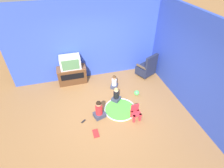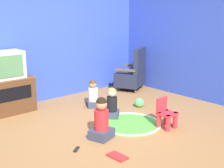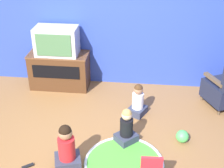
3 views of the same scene
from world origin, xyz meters
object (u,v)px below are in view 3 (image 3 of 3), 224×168
at_px(tv_cabinet, 60,70).
at_px(child_watching_right, 126,128).
at_px(toy_ball, 182,136).
at_px(television, 57,41).
at_px(child_watching_left, 138,101).
at_px(remote_control, 28,166).
at_px(child_watching_center, 67,149).

bearing_deg(tv_cabinet, child_watching_right, -47.83).
relative_size(child_watching_right, toy_ball, 3.02).
bearing_deg(television, child_watching_left, -26.88).
bearing_deg(toy_ball, remote_control, -160.23).
relative_size(tv_cabinet, remote_control, 7.14).
xyz_separation_m(child_watching_center, child_watching_right, (0.70, 0.56, -0.04)).
bearing_deg(child_watching_right, child_watching_left, 36.89).
relative_size(child_watching_left, child_watching_center, 0.85).
bearing_deg(child_watching_center, child_watching_left, 39.52).
bearing_deg(television, child_watching_right, -47.48).
relative_size(television, child_watching_left, 1.35).
height_order(television, child_watching_center, television).
xyz_separation_m(tv_cabinet, child_watching_right, (1.30, -1.44, -0.10)).
bearing_deg(child_watching_right, toy_ball, -36.43).
bearing_deg(television, child_watching_center, -73.06).
bearing_deg(child_watching_left, child_watching_right, -163.65).
distance_m(television, child_watching_center, 2.16).
bearing_deg(child_watching_left, television, 90.16).
bearing_deg(child_watching_right, television, 90.10).
xyz_separation_m(tv_cabinet, child_watching_left, (1.43, -0.74, -0.11)).
relative_size(television, child_watching_center, 1.15).
bearing_deg(child_watching_right, tv_cabinet, 89.76).
relative_size(toy_ball, remote_control, 1.21).
xyz_separation_m(child_watching_center, remote_control, (-0.51, -0.07, -0.26)).
bearing_deg(television, remote_control, -87.29).
distance_m(television, child_watching_right, 2.04).
distance_m(tv_cabinet, child_watching_left, 1.62).
bearing_deg(tv_cabinet, child_watching_center, -73.20).
distance_m(tv_cabinet, child_watching_center, 2.08).
height_order(tv_cabinet, toy_ball, tv_cabinet).
height_order(television, child_watching_left, television).
bearing_deg(remote_control, television, 56.69).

